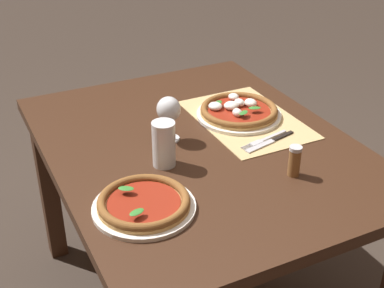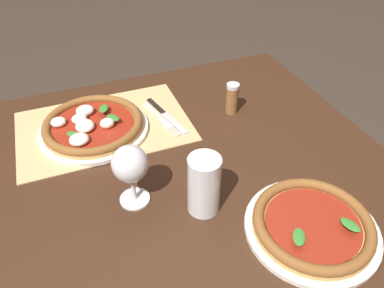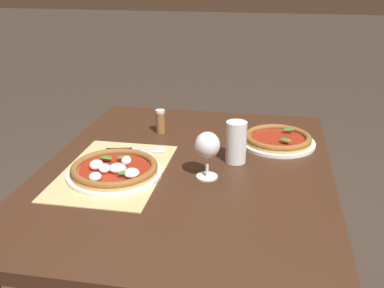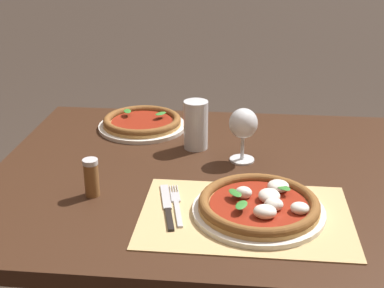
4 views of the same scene
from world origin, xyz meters
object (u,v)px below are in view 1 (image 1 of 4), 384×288
at_px(pizza_near, 238,111).
at_px(pizza_far, 144,204).
at_px(pint_glass, 164,145).
at_px(knife, 270,142).
at_px(pepper_shaker, 295,161).
at_px(wine_glass, 169,111).
at_px(fork, 264,140).

distance_m(pizza_near, pizza_far, 0.64).
distance_m(pizza_near, pint_glass, 0.42).
relative_size(pizza_far, pint_glass, 1.96).
relative_size(pint_glass, knife, 0.68).
bearing_deg(pepper_shaker, wine_glass, 33.80).
bearing_deg(knife, pizza_near, -1.34).
xyz_separation_m(fork, knife, (-0.02, -0.01, 0.00)).
height_order(pizza_far, pepper_shaker, pepper_shaker).
relative_size(pizza_far, wine_glass, 1.83).
relative_size(pizza_near, pepper_shaker, 3.17).
bearing_deg(pint_glass, pepper_shaker, -124.94).
distance_m(pizza_near, fork, 0.20).
bearing_deg(knife, fork, 27.59).
bearing_deg(pizza_far, pizza_near, -54.16).
bearing_deg(wine_glass, knife, -120.57).
relative_size(pizza_near, knife, 1.44).
xyz_separation_m(pizza_near, pepper_shaker, (-0.41, 0.05, 0.03)).
xyz_separation_m(wine_glass, knife, (-0.17, -0.29, -0.10)).
xyz_separation_m(knife, pepper_shaker, (-0.19, 0.05, 0.04)).
distance_m(pint_glass, fork, 0.36).
bearing_deg(pizza_near, wine_glass, 98.63).
distance_m(wine_glass, pint_glass, 0.16).
height_order(pizza_near, fork, pizza_near).
xyz_separation_m(pizza_far, knife, (0.16, -0.51, -0.01)).
height_order(wine_glass, pepper_shaker, wine_glass).
height_order(fork, pepper_shaker, pepper_shaker).
bearing_deg(knife, pizza_far, 107.08).
relative_size(pizza_near, pizza_far, 1.08).
xyz_separation_m(pint_glass, pepper_shaker, (-0.23, -0.32, -0.02)).
xyz_separation_m(wine_glass, pint_glass, (-0.14, 0.08, -0.04)).
height_order(fork, knife, knife).
height_order(pizza_near, wine_glass, wine_glass).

